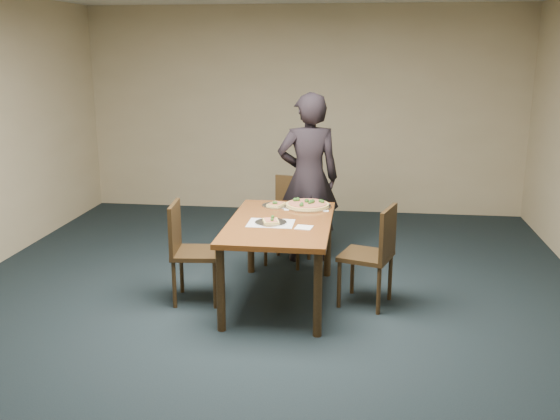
# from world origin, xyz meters

# --- Properties ---
(ground) EXTENTS (8.00, 8.00, 0.00)m
(ground) POSITION_xyz_m (0.00, 0.00, 0.00)
(ground) COLOR black
(ground) RESTS_ON ground
(room_shell) EXTENTS (8.00, 8.00, 8.00)m
(room_shell) POSITION_xyz_m (0.00, 0.00, 1.74)
(room_shell) COLOR tan
(room_shell) RESTS_ON ground
(dining_table) EXTENTS (0.90, 1.50, 0.75)m
(dining_table) POSITION_xyz_m (0.11, 0.69, 0.66)
(dining_table) COLOR #613113
(dining_table) RESTS_ON ground
(chair_far) EXTENTS (0.51, 0.51, 0.91)m
(chair_far) POSITION_xyz_m (0.08, 1.79, 0.52)
(chair_far) COLOR black
(chair_far) RESTS_ON ground
(chair_left) EXTENTS (0.46, 0.46, 0.91)m
(chair_left) POSITION_xyz_m (-0.70, 0.59, 0.52)
(chair_left) COLOR black
(chair_left) RESTS_ON ground
(chair_right) EXTENTS (0.53, 0.53, 0.91)m
(chair_right) POSITION_xyz_m (0.95, 0.69, 0.52)
(chair_right) COLOR black
(chair_right) RESTS_ON ground
(diner) EXTENTS (0.74, 0.57, 1.80)m
(diner) POSITION_xyz_m (0.26, 1.85, 0.90)
(diner) COLOR black
(diner) RESTS_ON ground
(placemat_main) EXTENTS (0.42, 0.32, 0.00)m
(placemat_main) POSITION_xyz_m (0.31, 1.22, 0.75)
(placemat_main) COLOR white
(placemat_main) RESTS_ON dining_table
(placemat_near) EXTENTS (0.40, 0.30, 0.00)m
(placemat_near) POSITION_xyz_m (0.04, 0.60, 0.75)
(placemat_near) COLOR white
(placemat_near) RESTS_ON dining_table
(pizza_pan) EXTENTS (0.46, 0.46, 0.07)m
(pizza_pan) POSITION_xyz_m (0.31, 1.22, 0.77)
(pizza_pan) COLOR silver
(pizza_pan) RESTS_ON dining_table
(slice_plate_near) EXTENTS (0.28, 0.28, 0.06)m
(slice_plate_near) POSITION_xyz_m (0.04, 0.60, 0.76)
(slice_plate_near) COLOR silver
(slice_plate_near) RESTS_ON dining_table
(slice_plate_far) EXTENTS (0.28, 0.28, 0.06)m
(slice_plate_far) POSITION_xyz_m (0.01, 1.22, 0.76)
(slice_plate_far) COLOR silver
(slice_plate_far) RESTS_ON dining_table
(napkin) EXTENTS (0.16, 0.16, 0.01)m
(napkin) POSITION_xyz_m (0.34, 0.50, 0.75)
(napkin) COLOR white
(napkin) RESTS_ON dining_table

